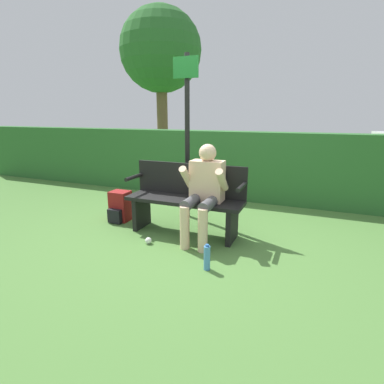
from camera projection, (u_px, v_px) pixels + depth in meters
ground_plane at (184, 233)px, 3.88m from camera, size 40.00×40.00×0.00m
hedge_back at (227, 165)px, 5.46m from camera, size 12.00×0.39×1.21m
park_bench at (186, 198)px, 3.81m from camera, size 1.50×0.42×0.89m
person_seated at (204, 188)px, 3.54m from camera, size 0.53×0.60×1.16m
backpack at (120, 207)px, 4.30m from camera, size 0.27×0.30×0.43m
water_bottle at (207, 258)px, 2.95m from camera, size 0.07×0.07×0.27m
signpost at (187, 128)px, 4.20m from camera, size 0.36×0.09×2.29m
tree at (161, 52)px, 8.14m from camera, size 2.23×2.23×4.29m
litter_crumple at (148, 241)px, 3.56m from camera, size 0.08×0.08×0.08m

